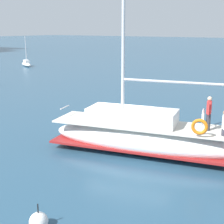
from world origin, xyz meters
name	(u,v)px	position (x,y,z in m)	size (l,w,h in m)	color
ground_plane	(130,141)	(0.00, 0.00, 0.00)	(400.00, 400.00, 0.00)	#284C66
main_sailboat	(144,135)	(-1.16, -1.49, 0.91)	(4.61, 9.90, 12.79)	white
moored_catamaran	(26,64)	(21.90, 33.10, 0.43)	(2.54, 3.92, 4.71)	white
mooring_buoy	(39,222)	(-8.62, -1.98, 0.18)	(0.60, 0.60, 0.90)	silver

